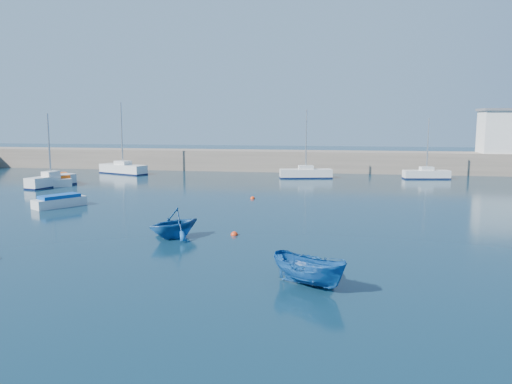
% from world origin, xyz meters
% --- Properties ---
extents(ground, '(220.00, 220.00, 0.00)m').
position_xyz_m(ground, '(0.00, 0.00, 0.00)').
color(ground, '#0C2637').
rests_on(ground, ground).
extents(back_wall, '(96.00, 4.50, 2.60)m').
position_xyz_m(back_wall, '(0.00, 46.00, 1.30)').
color(back_wall, '#796B5C').
rests_on(back_wall, ground).
extents(sailboat_3, '(2.75, 5.49, 7.16)m').
position_xyz_m(sailboat_3, '(-19.63, 26.52, 0.61)').
color(sailboat_3, silver).
rests_on(sailboat_3, ground).
extents(sailboat_5, '(6.74, 4.24, 8.66)m').
position_xyz_m(sailboat_5, '(-17.84, 39.10, 0.63)').
color(sailboat_5, silver).
rests_on(sailboat_5, ground).
extents(sailboat_6, '(6.07, 2.85, 7.75)m').
position_xyz_m(sailboat_6, '(4.59, 38.25, 0.57)').
color(sailboat_6, silver).
rests_on(sailboat_6, ground).
extents(sailboat_7, '(5.21, 2.20, 6.77)m').
position_xyz_m(sailboat_7, '(17.96, 39.76, 0.54)').
color(sailboat_7, silver).
rests_on(sailboat_7, ground).
extents(motorboat_1, '(3.16, 3.94, 0.94)m').
position_xyz_m(motorboat_1, '(-12.43, 16.06, 0.44)').
color(motorboat_1, silver).
rests_on(motorboat_1, ground).
extents(motorboat_2, '(4.52, 5.23, 1.06)m').
position_xyz_m(motorboat_2, '(-19.89, 28.44, 0.50)').
color(motorboat_2, silver).
rests_on(motorboat_2, ground).
extents(dinghy_center, '(3.18, 3.79, 0.67)m').
position_xyz_m(dinghy_center, '(7.57, 2.20, 0.34)').
color(dinghy_center, '#144A8E').
rests_on(dinghy_center, ground).
extents(dinghy_left, '(4.09, 4.19, 1.68)m').
position_xyz_m(dinghy_left, '(-0.55, 7.90, 0.84)').
color(dinghy_left, '#144A8E').
rests_on(dinghy_left, ground).
extents(dinghy_right, '(3.56, 2.92, 1.32)m').
position_xyz_m(dinghy_right, '(7.41, 0.84, 0.66)').
color(dinghy_right, '#144A8E').
rests_on(dinghy_right, ground).
extents(buoy_1, '(0.43, 0.43, 0.43)m').
position_xyz_m(buoy_1, '(2.62, 9.12, 0.00)').
color(buoy_1, red).
rests_on(buoy_1, ground).
extents(buoy_3, '(0.40, 0.40, 0.40)m').
position_xyz_m(buoy_3, '(1.30, 22.41, 0.00)').
color(buoy_3, red).
rests_on(buoy_3, ground).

